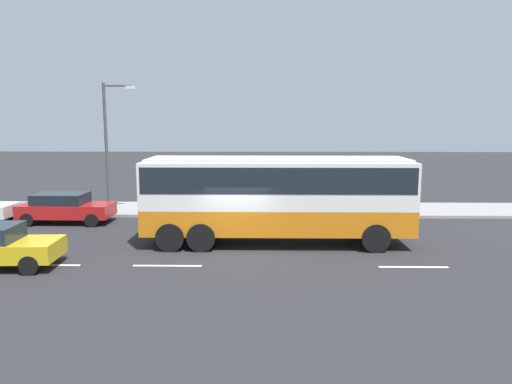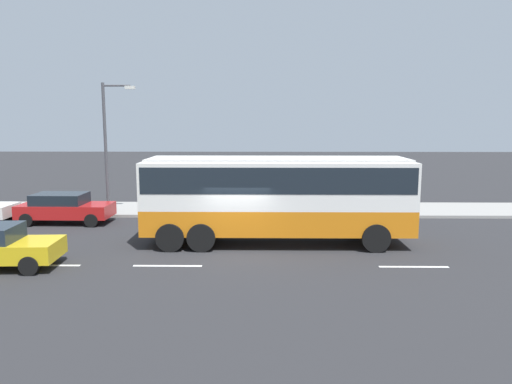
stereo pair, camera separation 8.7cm
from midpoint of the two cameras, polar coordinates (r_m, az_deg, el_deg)
The scene contains 8 objects.
ground_plane at distance 18.55m, azimuth -2.10°, elevation -7.09°, with size 120.00×120.00×0.00m, color #28282B.
sidewalk_curb at distance 26.68m, azimuth -1.13°, elevation -2.10°, with size 80.00×4.00×0.15m, color gray.
lane_centreline at distance 18.46m, azimuth -24.72°, elevation -7.95°, with size 27.36×0.16×0.01m.
coach_bus at distance 19.22m, azimuth 2.67°, elevation 0.12°, with size 10.72×2.79×3.53m.
car_red_compact at distance 25.18m, azimuth -21.82°, elevation -1.71°, with size 4.45×1.98×1.48m.
pedestrian_near_curb at distance 26.73m, azimuth 4.58°, elevation -0.02°, with size 0.32×0.32×1.55m.
pedestrian_at_crossing at distance 25.66m, azimuth 9.19°, elevation -0.11°, with size 0.32×0.32×1.79m.
street_lamp at distance 26.13m, azimuth -17.08°, elevation 6.10°, with size 1.74×0.24×6.79m.
Camera 1 is at (1.03, -17.84, 4.99)m, focal length 33.36 mm.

